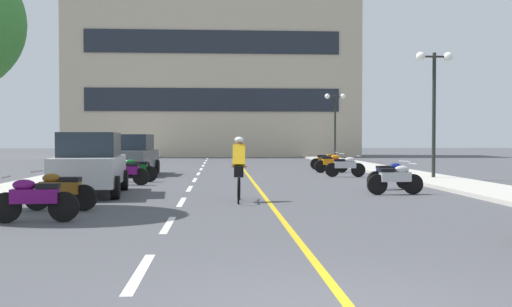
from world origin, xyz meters
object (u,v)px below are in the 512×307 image
motorcycle_2 (60,190)px  motorcycle_7 (346,166)px  parked_car_near (90,163)px  street_lamp_far (335,111)px  parked_car_mid (133,155)px  motorcycle_9 (327,161)px  motorcycle_4 (391,175)px  motorcycle_8 (332,163)px  cyclist_rider (239,168)px  motorcycle_3 (396,178)px  motorcycle_1 (34,198)px  motorcycle_5 (126,172)px  street_lamp_mid (434,85)px  motorcycle_6 (135,169)px

motorcycle_2 → motorcycle_7: size_ratio=1.00×
parked_car_near → motorcycle_2: size_ratio=2.54×
street_lamp_far → parked_car_mid: street_lamp_far is taller
motorcycle_9 → motorcycle_4: bearing=-90.5°
motorcycle_4 → motorcycle_9: bearing=89.5°
motorcycle_4 → motorcycle_8: size_ratio=0.98×
parked_car_mid → motorcycle_9: bearing=22.5°
parked_car_near → cyclist_rider: parked_car_near is taller
street_lamp_far → motorcycle_3: street_lamp_far is taller
parked_car_mid → motorcycle_8: bearing=8.0°
parked_car_near → motorcycle_4: parked_car_near is taller
motorcycle_1 → motorcycle_2: 1.89m
parked_car_mid → motorcycle_3: size_ratio=2.51×
motorcycle_5 → street_lamp_far: bearing=60.0°
motorcycle_3 → motorcycle_4: size_ratio=1.03×
motorcycle_5 → motorcycle_4: bearing=-14.6°
street_lamp_mid → street_lamp_far: bearing=91.1°
parked_car_mid → street_lamp_far: bearing=49.6°
motorcycle_2 → motorcycle_6: 8.76m
parked_car_mid → motorcycle_2: bearing=-89.0°
motorcycle_5 → motorcycle_7: same height
motorcycle_9 → street_lamp_mid: bearing=-70.5°
motorcycle_3 → motorcycle_4: bearing=78.3°
parked_car_mid → motorcycle_5: (0.58, -5.64, -0.44)m
street_lamp_mid → parked_car_near: bearing=-157.0°
motorcycle_7 → motorcycle_9: same height
motorcycle_8 → motorcycle_7: bearing=-90.1°
motorcycle_4 → street_lamp_mid: bearing=53.9°
parked_car_near → motorcycle_5: (0.47, 3.50, -0.44)m
street_lamp_far → motorcycle_3: (-2.90, -23.66, -3.08)m
street_lamp_far → motorcycle_8: bearing=-101.9°
motorcycle_4 → motorcycle_2: bearing=-151.5°
motorcycle_3 → motorcycle_8: size_ratio=1.01×
motorcycle_1 → motorcycle_7: (8.98, 12.92, 0.00)m
motorcycle_4 → motorcycle_3: bearing=-101.7°
street_lamp_far → motorcycle_5: size_ratio=2.76×
street_lamp_far → motorcycle_4: size_ratio=2.81×
parked_car_near → motorcycle_2: 3.78m
motorcycle_8 → parked_car_mid: bearing=-172.0°
street_lamp_mid → street_lamp_far: 18.01m
cyclist_rider → parked_car_mid: bearing=111.3°
parked_car_near → motorcycle_9: parked_car_near is taller
street_lamp_mid → street_lamp_far: (-0.34, 18.00, -0.18)m
motorcycle_1 → motorcycle_8: same height
motorcycle_5 → cyclist_rider: 6.77m
street_lamp_mid → motorcycle_5: size_ratio=2.92×
motorcycle_7 → motorcycle_9: (0.25, 5.79, 0.00)m
parked_car_near → motorcycle_8: 13.87m
parked_car_near → motorcycle_4: (9.27, 1.22, -0.44)m
motorcycle_7 → motorcycle_3: bearing=-91.5°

